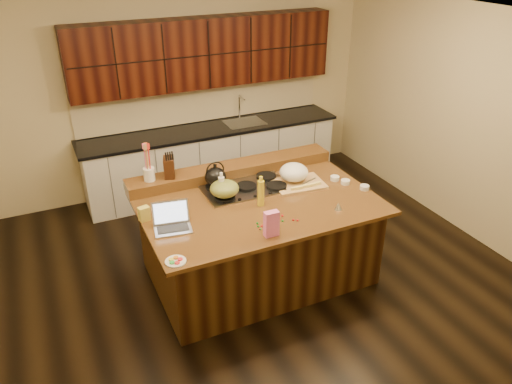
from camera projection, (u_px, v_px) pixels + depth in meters
name	position (u px, v px, depth m)	size (l,w,h in m)	color
room	(258.00, 163.00, 4.93)	(5.52, 5.02, 2.72)	black
island	(258.00, 238.00, 5.34)	(2.40, 1.60, 0.92)	black
back_ledge	(232.00, 169.00, 5.67)	(2.40, 0.30, 0.12)	black
cooktop	(246.00, 187.00, 5.37)	(0.92, 0.52, 0.05)	gray
back_counter	(210.00, 124.00, 7.00)	(3.70, 0.66, 2.40)	silver
kettle	(215.00, 177.00, 5.30)	(0.23, 0.23, 0.21)	black
green_bowl	(224.00, 189.00, 5.10)	(0.30, 0.30, 0.17)	olive
laptop	(172.00, 221.00, 4.65)	(0.38, 0.32, 0.24)	#B7B7BC
oil_bottle	(261.00, 193.00, 5.00)	(0.07, 0.07, 0.27)	gold
vinegar_bottle	(222.00, 188.00, 5.11)	(0.06, 0.06, 0.25)	silver
wooden_tray	(295.00, 175.00, 5.45)	(0.58, 0.46, 0.22)	tan
ramekin_a	(365.00, 187.00, 5.35)	(0.10, 0.10, 0.04)	white
ramekin_b	(335.00, 178.00, 5.55)	(0.10, 0.10, 0.04)	white
ramekin_c	(345.00, 182.00, 5.47)	(0.10, 0.10, 0.04)	white
strainer_bowl	(294.00, 177.00, 5.53)	(0.24, 0.24, 0.09)	#996B3F
kitchen_timer	(338.00, 206.00, 4.96)	(0.08, 0.08, 0.07)	silver
pink_bag	(271.00, 224.00, 4.50)	(0.13, 0.07, 0.25)	pink
candy_plate	(176.00, 261.00, 4.19)	(0.18, 0.18, 0.01)	white
package_box	(144.00, 214.00, 4.76)	(0.10, 0.07, 0.14)	gold
utensil_crock	(149.00, 174.00, 5.26)	(0.12, 0.12, 0.14)	white
knife_block	(169.00, 167.00, 5.32)	(0.11, 0.18, 0.22)	black
gumdrop_0	(262.00, 226.00, 4.68)	(0.02, 0.02, 0.02)	red
gumdrop_1	(269.00, 227.00, 4.67)	(0.02, 0.02, 0.02)	#198C26
gumdrop_2	(298.00, 220.00, 4.77)	(0.02, 0.02, 0.02)	red
gumdrop_3	(270.00, 222.00, 4.75)	(0.02, 0.02, 0.02)	#198C26
gumdrop_4	(260.00, 229.00, 4.63)	(0.02, 0.02, 0.02)	red
gumdrop_5	(275.00, 221.00, 4.77)	(0.02, 0.02, 0.02)	#198C26
gumdrop_6	(267.00, 234.00, 4.56)	(0.02, 0.02, 0.02)	red
gumdrop_7	(257.00, 223.00, 4.72)	(0.02, 0.02, 0.02)	#198C26
gumdrop_8	(293.00, 220.00, 4.78)	(0.02, 0.02, 0.02)	red
gumdrop_9	(283.00, 221.00, 4.76)	(0.02, 0.02, 0.02)	#198C26
gumdrop_10	(270.00, 231.00, 4.60)	(0.02, 0.02, 0.02)	red
gumdrop_11	(260.00, 229.00, 4.63)	(0.02, 0.02, 0.02)	#198C26
gumdrop_12	(282.00, 216.00, 4.85)	(0.02, 0.02, 0.02)	red
gumdrop_13	(258.00, 226.00, 4.67)	(0.02, 0.02, 0.02)	#198C26
gumdrop_14	(279.00, 218.00, 4.81)	(0.02, 0.02, 0.02)	red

